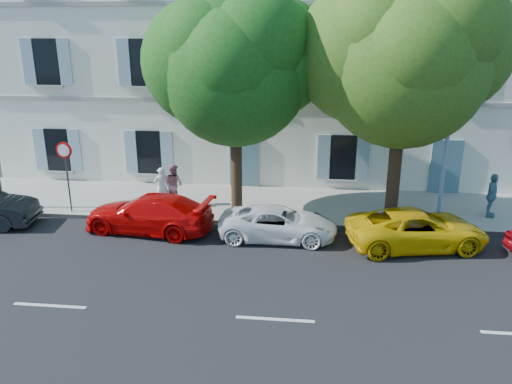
# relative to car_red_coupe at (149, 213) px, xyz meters

# --- Properties ---
(ground) EXTENTS (90.00, 90.00, 0.00)m
(ground) POSITION_rel_car_red_coupe_xyz_m (4.96, -1.32, -0.68)
(ground) COLOR black
(sidewalk) EXTENTS (36.00, 4.50, 0.15)m
(sidewalk) POSITION_rel_car_red_coupe_xyz_m (4.96, 3.13, -0.60)
(sidewalk) COLOR #A09E96
(sidewalk) RESTS_ON ground
(kerb) EXTENTS (36.00, 0.16, 0.16)m
(kerb) POSITION_rel_car_red_coupe_xyz_m (4.96, 0.96, -0.60)
(kerb) COLOR #9E998E
(kerb) RESTS_ON ground
(building) EXTENTS (28.00, 7.00, 12.00)m
(building) POSITION_rel_car_red_coupe_xyz_m (4.96, 8.88, 5.32)
(building) COLOR white
(building) RESTS_ON ground
(car_red_coupe) EXTENTS (4.88, 2.49, 1.35)m
(car_red_coupe) POSITION_rel_car_red_coupe_xyz_m (0.00, 0.00, 0.00)
(car_red_coupe) COLOR #C60605
(car_red_coupe) RESTS_ON ground
(car_white_coupe) EXTENTS (4.08, 1.88, 1.13)m
(car_white_coupe) POSITION_rel_car_red_coupe_xyz_m (4.67, -0.17, -0.11)
(car_white_coupe) COLOR white
(car_white_coupe) RESTS_ON ground
(car_yellow_supercar) EXTENTS (4.95, 3.00, 1.29)m
(car_yellow_supercar) POSITION_rel_car_red_coupe_xyz_m (9.33, -0.37, -0.03)
(car_yellow_supercar) COLOR #E7B609
(car_yellow_supercar) RESTS_ON ground
(tree_left) EXTENTS (5.40, 5.40, 8.37)m
(tree_left) POSITION_rel_car_red_coupe_xyz_m (2.94, 1.80, 4.86)
(tree_left) COLOR #3A2819
(tree_left) RESTS_ON sidewalk
(tree_right) EXTENTS (5.78, 5.78, 8.91)m
(tree_right) POSITION_rel_car_red_coupe_xyz_m (8.75, 1.52, 5.19)
(tree_right) COLOR #3A2819
(tree_right) RESTS_ON sidewalk
(road_sign) EXTENTS (0.65, 0.10, 2.79)m
(road_sign) POSITION_rel_car_red_coupe_xyz_m (-3.58, 1.26, 1.48)
(road_sign) COLOR #383A3D
(road_sign) RESTS_ON sidewalk
(street_lamp) EXTENTS (0.32, 1.57, 7.33)m
(street_lamp) POSITION_rel_car_red_coupe_xyz_m (10.49, 1.44, 3.62)
(street_lamp) COLOR #7293BF
(street_lamp) RESTS_ON sidewalk
(pedestrian_a) EXTENTS (0.70, 0.63, 1.60)m
(pedestrian_a) POSITION_rel_car_red_coupe_xyz_m (-0.19, 2.29, 0.27)
(pedestrian_a) COLOR white
(pedestrian_a) RESTS_ON sidewalk
(pedestrian_b) EXTENTS (1.01, 0.93, 1.68)m
(pedestrian_b) POSITION_rel_car_red_coupe_xyz_m (0.24, 2.56, 0.31)
(pedestrian_b) COLOR #B4737C
(pedestrian_b) RESTS_ON sidewalk
(pedestrian_c) EXTENTS (0.74, 1.08, 1.69)m
(pedestrian_c) POSITION_rel_car_red_coupe_xyz_m (12.59, 2.46, 0.32)
(pedestrian_c) COLOR teal
(pedestrian_c) RESTS_ON sidewalk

